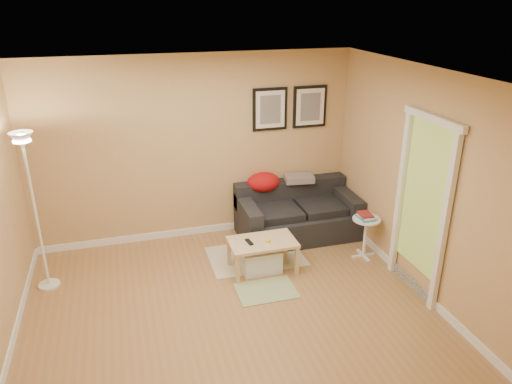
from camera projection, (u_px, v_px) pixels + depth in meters
floor at (230, 311)px, 5.43m from camera, size 4.50×4.50×0.00m
ceiling at (224, 76)px, 4.44m from camera, size 4.50×4.50×0.00m
wall_back at (195, 149)px, 6.71m from camera, size 4.50×0.00×4.50m
wall_front at (297, 325)px, 3.16m from camera, size 4.50×0.00×4.50m
wall_right at (420, 183)px, 5.51m from camera, size 0.00×4.00×4.00m
baseboard_back at (199, 230)px, 7.17m from camera, size 4.50×0.02×0.10m
baseboard_left at (12, 345)px, 4.83m from camera, size 0.02×4.00×0.10m
baseboard_right at (406, 277)px, 5.98m from camera, size 0.02×4.00×0.10m
sofa at (298, 212)px, 7.00m from camera, size 1.70×0.90×0.75m
red_throw at (263, 182)px, 7.01m from camera, size 0.48×0.36×0.28m
plaid_throw at (299, 178)px, 7.12m from camera, size 0.45×0.32×0.10m
framed_print_left at (270, 109)px, 6.77m from camera, size 0.50×0.04×0.60m
framed_print_right at (310, 107)px, 6.93m from camera, size 0.50×0.04×0.60m
area_rug at (256, 256)px, 6.55m from camera, size 1.25×0.85×0.01m
green_runner at (266, 291)px, 5.79m from camera, size 0.70×0.50×0.01m
coffee_table at (262, 255)px, 6.17m from camera, size 0.96×0.75×0.42m
remote_control at (249, 242)px, 6.04m from camera, size 0.07×0.17×0.02m
tape_roll at (268, 241)px, 6.06m from camera, size 0.07×0.07×0.03m
storage_bin at (260, 259)px, 6.18m from camera, size 0.51×0.37×0.31m
side_table at (365, 238)px, 6.46m from camera, size 0.37×0.37×0.57m
book_stack at (366, 216)px, 6.33m from camera, size 0.25×0.29×0.08m
floor_lamp at (37, 218)px, 5.55m from camera, size 0.25×0.25×1.94m
doorway at (420, 211)px, 5.47m from camera, size 0.12×1.01×2.13m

